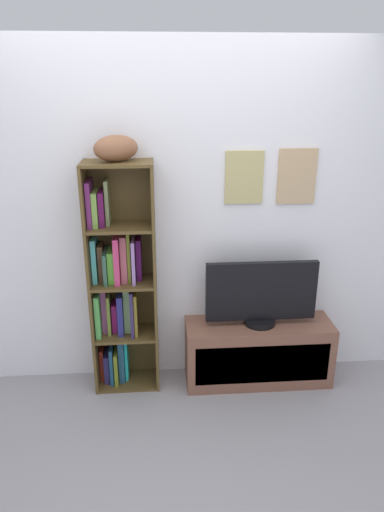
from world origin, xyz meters
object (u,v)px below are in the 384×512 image
bookshelf (119,286)px  tv_stand (258,352)px  football (116,148)px  television (261,294)px

bookshelf → tv_stand: 1.13m
football → television: football is taller
bookshelf → television: bookshelf is taller
television → tv_stand: bearing=-90.0°
football → television: 1.39m
bookshelf → football: 0.95m
bookshelf → football: football is taller
tv_stand → bookshelf: bearing=176.1°
football → bookshelf: bearing=138.8°
tv_stand → football: bearing=177.9°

